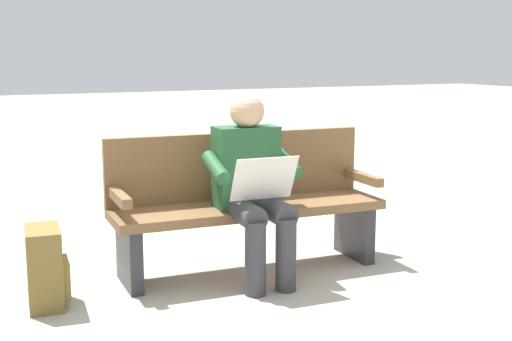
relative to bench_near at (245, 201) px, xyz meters
name	(u,v)px	position (x,y,z in m)	size (l,w,h in m)	color
ground_plane	(249,270)	(0.00, 0.07, -0.46)	(40.00, 40.00, 0.00)	#A89E8E
bench_near	(245,201)	(0.00, 0.00, 0.00)	(1.82, 0.58, 0.90)	brown
person_seated	(253,182)	(0.05, 0.23, 0.17)	(0.59, 0.59, 1.18)	#23512D
backpack	(46,268)	(1.32, 0.14, -0.23)	(0.26, 0.37, 0.46)	brown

